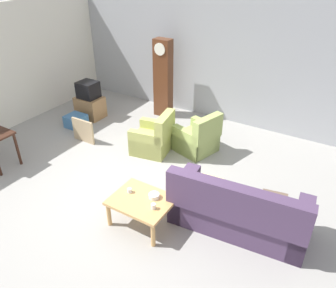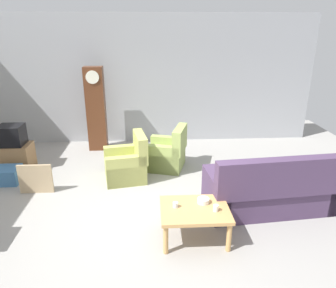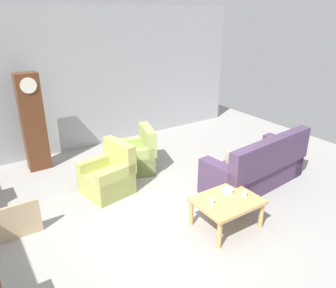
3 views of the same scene
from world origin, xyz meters
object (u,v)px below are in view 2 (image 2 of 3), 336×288
couch_floral (272,191)px  storage_box_blue (8,175)px  cup_white_porcelain (216,208)px  bowl_white_stacked (203,201)px  tv_stand_cabinet (15,157)px  framed_picture_leaning (36,179)px  grandfather_clock (96,109)px  armchair_olive_near (127,165)px  armchair_olive_far (167,154)px  tv_crt (11,135)px  cup_blue_rimmed (175,205)px  coffee_table_wood (195,213)px

couch_floral → storage_box_blue: couch_floral is taller
cup_white_porcelain → bowl_white_stacked: bearing=121.4°
tv_stand_cabinet → framed_picture_leaning: size_ratio=1.13×
storage_box_blue → grandfather_clock: bearing=49.5°
armchair_olive_near → armchair_olive_far: (0.81, 0.50, 0.00)m
tv_stand_cabinet → tv_crt: tv_crt is taller
grandfather_clock → storage_box_blue: bearing=-130.5°
tv_crt → armchair_olive_far: bearing=-1.6°
grandfather_clock → tv_stand_cabinet: bearing=-144.3°
tv_crt → storage_box_blue: size_ratio=1.04×
storage_box_blue → cup_blue_rimmed: cup_blue_rimmed is taller
couch_floral → storage_box_blue: 4.92m
couch_floral → tv_stand_cabinet: bearing=158.6°
coffee_table_wood → grandfather_clock: size_ratio=0.48×
armchair_olive_far → storage_box_blue: bearing=-170.4°
tv_stand_cabinet → tv_crt: size_ratio=1.42×
grandfather_clock → tv_stand_cabinet: grandfather_clock is taller
grandfather_clock → cup_white_porcelain: size_ratio=22.13×
coffee_table_wood → cup_blue_rimmed: (-0.27, 0.04, 0.11)m
framed_picture_leaning → cup_white_porcelain: 3.36m
armchair_olive_near → storage_box_blue: (-2.32, -0.03, -0.15)m
grandfather_clock → bowl_white_stacked: 4.11m
armchair_olive_near → tv_crt: (-2.40, 0.59, 0.46)m
tv_stand_cabinet → cup_white_porcelain: (3.75, -2.62, 0.25)m
storage_box_blue → cup_white_porcelain: bearing=-28.6°
coffee_table_wood → cup_blue_rimmed: cup_blue_rimmed is taller
tv_crt → armchair_olive_near: bearing=-13.8°
coffee_table_wood → grandfather_clock: (-1.90, 3.67, 0.60)m
armchair_olive_near → grandfather_clock: size_ratio=0.46×
armchair_olive_near → tv_stand_cabinet: bearing=166.2°
cup_blue_rimmed → coffee_table_wood: bearing=-9.1°
couch_floral → cup_white_porcelain: size_ratio=23.92×
couch_floral → storage_box_blue: (-4.75, 1.27, -0.20)m
armchair_olive_far → bowl_white_stacked: armchair_olive_far is taller
grandfather_clock → couch_floral: bearing=-42.8°
grandfather_clock → cup_blue_rimmed: size_ratio=27.09×
cup_blue_rimmed → tv_stand_cabinet: bearing=142.0°
coffee_table_wood → cup_white_porcelain: (0.28, -0.08, 0.11)m
framed_picture_leaning → cup_white_porcelain: (2.97, -1.55, 0.25)m
bowl_white_stacked → grandfather_clock: bearing=120.0°
armchair_olive_near → storage_box_blue: size_ratio=1.99×
grandfather_clock → storage_box_blue: grandfather_clock is taller
grandfather_clock → framed_picture_leaning: 2.45m
grandfather_clock → armchair_olive_near: bearing=-64.3°
couch_floral → grandfather_clock: (-3.25, 3.02, 0.66)m
cup_blue_rimmed → armchair_olive_near: bearing=112.8°
tv_crt → bowl_white_stacked: (3.61, -2.40, -0.25)m
coffee_table_wood → cup_white_porcelain: 0.31m
armchair_olive_far → cup_blue_rimmed: (-0.01, -2.41, 0.21)m
coffee_table_wood → tv_stand_cabinet: 4.30m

